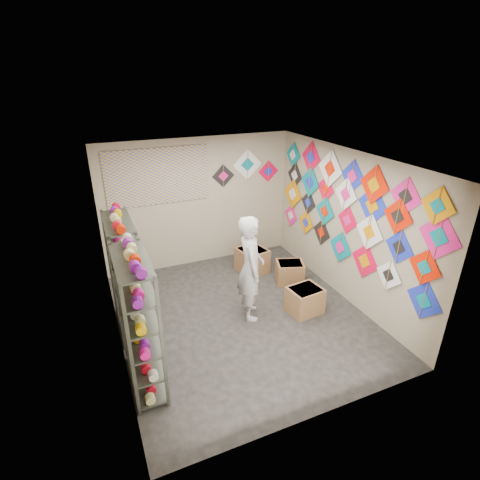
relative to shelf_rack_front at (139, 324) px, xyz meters
name	(u,v)px	position (x,y,z in m)	size (l,w,h in m)	color
ground	(242,316)	(1.78, 0.85, -0.95)	(4.50, 4.50, 0.00)	black
room_walls	(242,228)	(1.78, 0.85, 0.69)	(4.50, 4.50, 4.50)	tan
shelf_rack_front	(139,324)	(0.00, 0.00, 0.00)	(0.40, 1.10, 1.90)	#4C5147
shelf_rack_back	(125,276)	(0.00, 1.30, 0.00)	(0.40, 1.10, 1.90)	#4C5147
string_spools	(131,292)	(0.00, 0.65, 0.10)	(0.12, 2.36, 0.12)	#FF1495
kite_wall_display	(347,210)	(3.76, 0.83, 0.72)	(0.05, 4.31, 2.04)	#1D31D2
back_wall_kites	(247,169)	(2.86, 3.09, 1.01)	(1.54, 0.02, 0.77)	black
poster	(158,177)	(0.98, 3.08, 1.05)	(2.00, 0.01, 1.10)	#744FAB
shopkeeper	(251,268)	(1.94, 0.84, -0.04)	(0.61, 0.76, 1.82)	silver
carton_a	(305,300)	(2.84, 0.54, -0.72)	(0.56, 0.46, 0.46)	#9A7243
carton_b	(290,272)	(3.12, 1.53, -0.74)	(0.52, 0.43, 0.43)	#9A7243
carton_c	(252,260)	(2.62, 2.23, -0.70)	(0.53, 0.58, 0.51)	#9A7243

